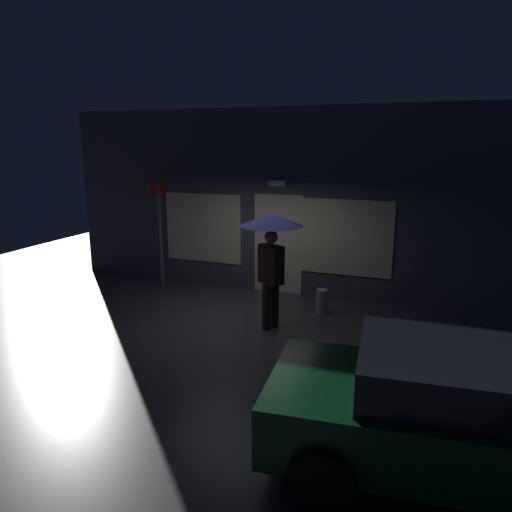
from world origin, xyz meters
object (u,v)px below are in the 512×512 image
parked_car (477,415)px  sidewalk_bollard (322,301)px  street_sign_post (160,227)px  person_with_umbrella (271,238)px

parked_car → sidewalk_bollard: 4.84m
sidewalk_bollard → street_sign_post: bearing=175.7°
sidewalk_bollard → parked_car: bearing=-58.7°
person_with_umbrella → street_sign_post: size_ratio=0.82×
person_with_umbrella → parked_car: 4.50m
person_with_umbrella → parked_car: (3.19, -3.02, -0.97)m
person_with_umbrella → sidewalk_bollard: (0.68, 1.10, -1.43)m
parked_car → street_sign_post: size_ratio=1.65×
person_with_umbrella → street_sign_post: 3.43m
street_sign_post → sidewalk_bollard: 4.01m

